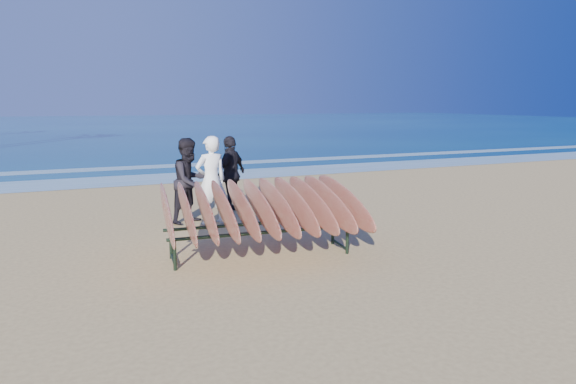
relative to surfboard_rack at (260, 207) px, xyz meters
name	(u,v)px	position (x,y,z in m)	size (l,w,h in m)	color
ground	(306,252)	(0.82, -0.07, -0.86)	(120.00, 120.00, 0.00)	tan
ocean	(104,125)	(0.82, 54.93, -0.86)	(160.00, 160.00, 0.00)	navy
foam_near	(186,177)	(0.82, 9.93, -0.85)	(160.00, 160.00, 0.00)	white
foam_far	(169,166)	(0.82, 13.43, -0.85)	(160.00, 160.00, 0.00)	white
surfboard_rack	(260,207)	(0.00, 0.00, 0.00)	(3.39, 2.89, 1.37)	black
person_white	(211,180)	(-0.15, 2.70, 0.10)	(0.70, 0.46, 1.92)	white
person_dark_a	(190,181)	(-0.55, 2.96, 0.07)	(0.91, 0.71, 1.86)	black
person_dark_b	(231,174)	(0.63, 3.79, 0.05)	(1.07, 0.45, 1.83)	black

